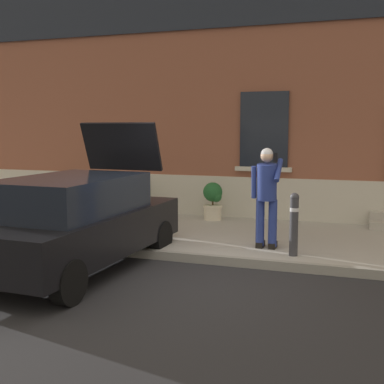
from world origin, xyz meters
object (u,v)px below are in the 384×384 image
at_px(hatchback_car_black, 77,221).
at_px(planter_charcoal, 133,197).
at_px(person_on_phone, 267,192).
at_px(bollard_far_left, 115,211).
at_px(planter_terracotta, 69,192).
at_px(bollard_near_person, 294,222).
at_px(planter_cream, 213,200).

xyz_separation_m(hatchback_car_black, planter_charcoal, (-0.94, 3.99, -0.19)).
bearing_deg(person_on_phone, planter_charcoal, 135.23).
height_order(bollard_far_left, planter_charcoal, bollard_far_left).
height_order(hatchback_car_black, planter_terracotta, hatchback_car_black).
distance_m(hatchback_car_black, bollard_near_person, 3.50).
distance_m(bollard_near_person, planter_charcoal, 4.84).
relative_size(hatchback_car_black, planter_terracotta, 4.80).
height_order(bollard_near_person, person_on_phone, person_on_phone).
bearing_deg(bollard_near_person, bollard_far_left, 180.00).
height_order(person_on_phone, planter_charcoal, person_on_phone).
distance_m(bollard_near_person, planter_cream, 3.46).
relative_size(bollard_far_left, planter_charcoal, 1.22).
bearing_deg(planter_terracotta, planter_charcoal, -7.63).
relative_size(planter_charcoal, planter_cream, 1.00).
bearing_deg(bollard_far_left, bollard_near_person, 0.00).
height_order(bollard_far_left, person_on_phone, person_on_phone).
distance_m(hatchback_car_black, planter_cream, 4.26).
xyz_separation_m(hatchback_car_black, person_on_phone, (2.65, 1.80, 0.35)).
relative_size(bollard_far_left, planter_cream, 1.22).
bearing_deg(planter_cream, planter_charcoal, -175.66).
bearing_deg(planter_cream, bollard_near_person, -50.93).
xyz_separation_m(planter_terracotta, planter_cream, (3.87, -0.11, 0.00)).
relative_size(hatchback_car_black, bollard_near_person, 3.95).
height_order(planter_terracotta, planter_charcoal, same).
distance_m(bollard_near_person, bollard_far_left, 3.27).
xyz_separation_m(bollard_near_person, planter_terracotta, (-6.05, 2.80, -0.11)).
xyz_separation_m(person_on_phone, planter_charcoal, (-3.59, 2.19, -0.55)).
bearing_deg(planter_cream, planter_terracotta, 178.33).
xyz_separation_m(hatchback_car_black, bollard_far_left, (-0.10, 1.45, -0.09)).
relative_size(bollard_near_person, planter_charcoal, 1.22).
distance_m(bollard_far_left, planter_cream, 2.90).
distance_m(bollard_near_person, planter_terracotta, 6.67).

